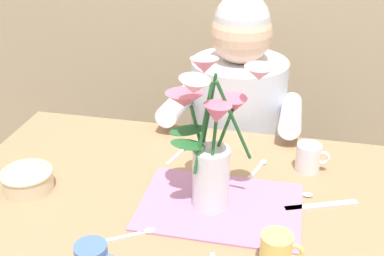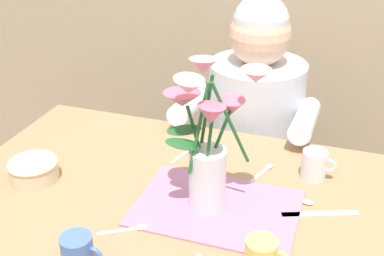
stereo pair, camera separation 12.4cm
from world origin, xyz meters
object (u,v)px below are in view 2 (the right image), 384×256
Objects in this scene: seated_person at (253,149)px; coffee_cup at (315,165)px; ceramic_bowl at (34,169)px; flower_vase at (207,141)px; dinner_knife at (320,214)px; ceramic_mug at (78,253)px.

seated_person reaches higher than coffee_cup.
ceramic_bowl is 0.76m from coffee_cup.
seated_person reaches higher than ceramic_bowl.
flower_vase is 0.36m from coffee_cup.
seated_person is at bearing 54.70° from ceramic_bowl.
flower_vase is 1.95× the size of dinner_knife.
flower_vase is at bearing -91.03° from seated_person.
flower_vase is at bearing 57.66° from ceramic_mug.
ceramic_bowl is at bearing 164.77° from dinner_knife.
coffee_cup is at bearing 80.35° from dinner_knife.
ceramic_bowl is 1.46× the size of ceramic_mug.
coffee_cup is (0.72, 0.25, 0.01)m from ceramic_bowl.
seated_person is 12.20× the size of ceramic_mug.
ceramic_bowl is at bearing -127.40° from seated_person.
coffee_cup is 0.67m from ceramic_mug.
ceramic_mug is at bearing -102.90° from seated_person.
ceramic_mug is (-0.43, -0.52, 0.00)m from coffee_cup.
dinner_knife is 0.58m from ceramic_mug.
coffee_cup is at bearing 19.44° from ceramic_bowl.
seated_person is 0.52m from coffee_cup.
ceramic_mug reaches higher than dinner_knife.
coffee_cup and ceramic_mug have the same top height.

